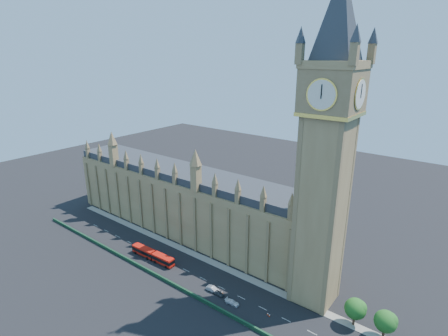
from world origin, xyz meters
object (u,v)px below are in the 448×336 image
Objects in this scene: car_grey at (219,293)px; car_silver at (213,289)px; red_bus at (153,255)px; car_white at (232,302)px.

car_silver is at bearing 87.39° from car_grey.
red_bus is 29.75m from car_silver.
car_white is at bearing -97.31° from car_silver.
red_bus is at bearing 88.98° from car_silver.
red_bus is at bearing 91.96° from car_grey.
car_white is (38.29, -1.75, -1.10)m from red_bus.
car_silver reaches higher than car_white.
car_silver reaches higher than car_grey.
red_bus reaches higher than car_grey.
red_bus is 4.13× the size of car_silver.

